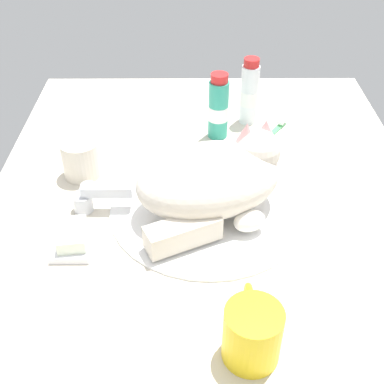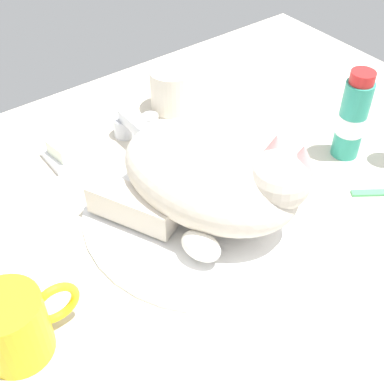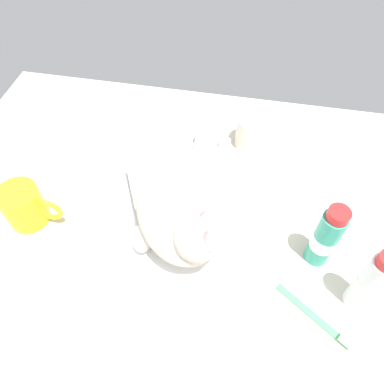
{
  "view_description": "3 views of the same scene",
  "coord_description": "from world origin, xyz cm",
  "px_view_note": "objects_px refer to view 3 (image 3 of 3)",
  "views": [
    {
      "loc": [
        -70.07,
        3.22,
        58.46
      ],
      "look_at": [
        -2.73,
        2.89,
        6.13
      ],
      "focal_mm": 46.81,
      "sensor_mm": 36.0,
      "label": 1
    },
    {
      "loc": [
        -33.75,
        -41.15,
        52.62
      ],
      "look_at": [
        -2.31,
        0.72,
        4.26
      ],
      "focal_mm": 48.92,
      "sensor_mm": 36.0,
      "label": 2
    },
    {
      "loc": [
        8.94,
        -38.71,
        61.62
      ],
      "look_at": [
        1.04,
        3.19,
        6.02
      ],
      "focal_mm": 34.29,
      "sensor_mm": 36.0,
      "label": 3
    }
  ],
  "objects_px": {
    "soap_bar": "(164,130)",
    "cat": "(183,206)",
    "faucet": "(202,140)",
    "toothbrush": "(318,319)",
    "toothpaste_bottle": "(326,238)",
    "coffee_mug": "(25,206)",
    "rinse_cup": "(252,132)",
    "mouthwash_bottle": "(370,282)"
  },
  "relations": [
    {
      "from": "soap_bar",
      "to": "cat",
      "type": "bearing_deg",
      "value": -68.39
    },
    {
      "from": "faucet",
      "to": "toothbrush",
      "type": "height_order",
      "value": "faucet"
    },
    {
      "from": "cat",
      "to": "toothpaste_bottle",
      "type": "distance_m",
      "value": 0.26
    },
    {
      "from": "coffee_mug",
      "to": "rinse_cup",
      "type": "bearing_deg",
      "value": 35.46
    },
    {
      "from": "toothbrush",
      "to": "cat",
      "type": "bearing_deg",
      "value": 151.46
    },
    {
      "from": "faucet",
      "to": "cat",
      "type": "relative_size",
      "value": 0.44
    },
    {
      "from": "toothbrush",
      "to": "coffee_mug",
      "type": "bearing_deg",
      "value": 169.75
    },
    {
      "from": "rinse_cup",
      "to": "toothpaste_bottle",
      "type": "height_order",
      "value": "toothpaste_bottle"
    },
    {
      "from": "rinse_cup",
      "to": "toothpaste_bottle",
      "type": "xyz_separation_m",
      "value": [
        0.15,
        -0.27,
        0.03
      ]
    },
    {
      "from": "mouthwash_bottle",
      "to": "toothpaste_bottle",
      "type": "bearing_deg",
      "value": 131.74
    },
    {
      "from": "faucet",
      "to": "cat",
      "type": "height_order",
      "value": "cat"
    },
    {
      "from": "coffee_mug",
      "to": "mouthwash_bottle",
      "type": "height_order",
      "value": "mouthwash_bottle"
    },
    {
      "from": "cat",
      "to": "mouthwash_bottle",
      "type": "height_order",
      "value": "mouthwash_bottle"
    },
    {
      "from": "coffee_mug",
      "to": "toothpaste_bottle",
      "type": "xyz_separation_m",
      "value": [
        0.56,
        0.02,
        0.03
      ]
    },
    {
      "from": "faucet",
      "to": "toothbrush",
      "type": "xyz_separation_m",
      "value": [
        0.26,
        -0.36,
        -0.02
      ]
    },
    {
      "from": "rinse_cup",
      "to": "soap_bar",
      "type": "height_order",
      "value": "rinse_cup"
    },
    {
      "from": "coffee_mug",
      "to": "toothpaste_bottle",
      "type": "relative_size",
      "value": 0.8
    },
    {
      "from": "cat",
      "to": "rinse_cup",
      "type": "relative_size",
      "value": 3.98
    },
    {
      "from": "faucet",
      "to": "rinse_cup",
      "type": "height_order",
      "value": "rinse_cup"
    },
    {
      "from": "soap_bar",
      "to": "toothpaste_bottle",
      "type": "distance_m",
      "value": 0.44
    },
    {
      "from": "cat",
      "to": "coffee_mug",
      "type": "height_order",
      "value": "cat"
    },
    {
      "from": "cat",
      "to": "mouthwash_bottle",
      "type": "bearing_deg",
      "value": -16.08
    },
    {
      "from": "faucet",
      "to": "cat",
      "type": "bearing_deg",
      "value": -89.82
    },
    {
      "from": "faucet",
      "to": "coffee_mug",
      "type": "xyz_separation_m",
      "value": [
        -0.3,
        -0.26,
        0.02
      ]
    },
    {
      "from": "toothbrush",
      "to": "toothpaste_bottle",
      "type": "bearing_deg",
      "value": 90.36
    },
    {
      "from": "toothpaste_bottle",
      "to": "coffee_mug",
      "type": "bearing_deg",
      "value": -178.08
    },
    {
      "from": "coffee_mug",
      "to": "toothbrush",
      "type": "distance_m",
      "value": 0.57
    },
    {
      "from": "cat",
      "to": "toothpaste_bottle",
      "type": "relative_size",
      "value": 2.03
    },
    {
      "from": "mouthwash_bottle",
      "to": "toothbrush",
      "type": "height_order",
      "value": "mouthwash_bottle"
    },
    {
      "from": "faucet",
      "to": "toothpaste_bottle",
      "type": "distance_m",
      "value": 0.35
    },
    {
      "from": "faucet",
      "to": "cat",
      "type": "xyz_separation_m",
      "value": [
        0.0,
        -0.22,
        0.05
      ]
    },
    {
      "from": "rinse_cup",
      "to": "soap_bar",
      "type": "xyz_separation_m",
      "value": [
        -0.2,
        -0.02,
        -0.01
      ]
    },
    {
      "from": "faucet",
      "to": "rinse_cup",
      "type": "xyz_separation_m",
      "value": [
        0.11,
        0.03,
        0.01
      ]
    },
    {
      "from": "cat",
      "to": "coffee_mug",
      "type": "relative_size",
      "value": 2.52
    },
    {
      "from": "mouthwash_bottle",
      "to": "cat",
      "type": "bearing_deg",
      "value": 163.92
    },
    {
      "from": "toothpaste_bottle",
      "to": "toothbrush",
      "type": "xyz_separation_m",
      "value": [
        0.0,
        -0.12,
        -0.06
      ]
    },
    {
      "from": "faucet",
      "to": "toothbrush",
      "type": "bearing_deg",
      "value": -54.38
    },
    {
      "from": "faucet",
      "to": "soap_bar",
      "type": "bearing_deg",
      "value": 169.77
    },
    {
      "from": "faucet",
      "to": "rinse_cup",
      "type": "relative_size",
      "value": 1.74
    },
    {
      "from": "soap_bar",
      "to": "toothbrush",
      "type": "distance_m",
      "value": 0.51
    },
    {
      "from": "faucet",
      "to": "toothbrush",
      "type": "distance_m",
      "value": 0.44
    },
    {
      "from": "rinse_cup",
      "to": "coffee_mug",
      "type": "bearing_deg",
      "value": -144.54
    }
  ]
}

